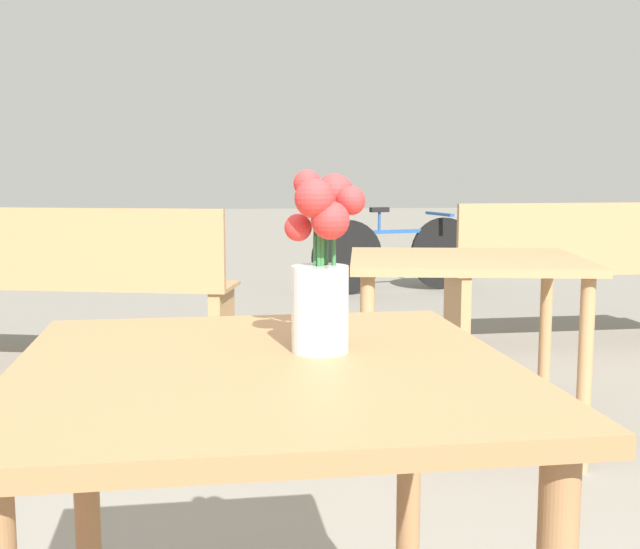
# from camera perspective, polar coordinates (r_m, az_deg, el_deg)

# --- Properties ---
(table_front) EXTENTS (0.83, 0.86, 0.75)m
(table_front) POSITION_cam_1_polar(r_m,az_deg,el_deg) (1.29, -3.88, -11.36)
(table_front) COLOR #9E7047
(table_front) RESTS_ON ground_plane
(flower_vase) EXTENTS (0.13, 0.14, 0.30)m
(flower_vase) POSITION_cam_1_polar(r_m,az_deg,el_deg) (1.30, 0.13, 0.10)
(flower_vase) COLOR silver
(flower_vase) RESTS_ON table_front
(bench_near) EXTENTS (1.73, 0.70, 0.85)m
(bench_near) POSITION_cam_1_polar(r_m,az_deg,el_deg) (4.35, -17.39, -0.48)
(bench_near) COLOR tan
(bench_near) RESTS_ON ground_plane
(bench_middle) EXTENTS (1.64, 0.48, 0.85)m
(bench_middle) POSITION_cam_1_polar(r_m,az_deg,el_deg) (5.00, 18.19, 0.46)
(bench_middle) COLOR tan
(bench_middle) RESTS_ON ground_plane
(table_back) EXTENTS (0.95, 0.82, 0.72)m
(table_back) POSITION_cam_1_polar(r_m,az_deg,el_deg) (3.07, 10.32, -0.84)
(table_back) COLOR tan
(table_back) RESTS_ON ground_plane
(bicycle) EXTENTS (1.48, 0.56, 0.72)m
(bicycle) POSITION_cam_1_polar(r_m,az_deg,el_deg) (6.85, 5.48, 1.50)
(bicycle) COLOR black
(bicycle) RESTS_ON ground_plane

